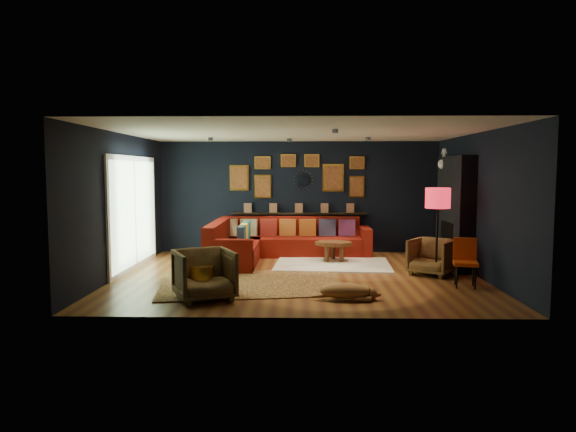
{
  "coord_description": "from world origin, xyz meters",
  "views": [
    {
      "loc": [
        0.02,
        -9.29,
        1.91
      ],
      "look_at": [
        -0.2,
        0.3,
        1.07
      ],
      "focal_mm": 32.0,
      "sensor_mm": 36.0,
      "label": 1
    }
  ],
  "objects_px": {
    "armchair_left": "(204,272)",
    "gold_stool": "(202,282)",
    "coffee_table": "(334,245)",
    "floor_lamp": "(438,202)",
    "sectional": "(271,244)",
    "orange_chair": "(465,258)",
    "pouf": "(235,256)",
    "dog": "(345,288)",
    "armchair_right": "(432,255)"
  },
  "relations": [
    {
      "from": "sectional",
      "to": "pouf",
      "type": "bearing_deg",
      "value": -130.54
    },
    {
      "from": "armchair_left",
      "to": "pouf",
      "type": "bearing_deg",
      "value": 62.57
    },
    {
      "from": "coffee_table",
      "to": "orange_chair",
      "type": "distance_m",
      "value": 3.02
    },
    {
      "from": "gold_stool",
      "to": "floor_lamp",
      "type": "height_order",
      "value": "floor_lamp"
    },
    {
      "from": "sectional",
      "to": "coffee_table",
      "type": "height_order",
      "value": "sectional"
    },
    {
      "from": "sectional",
      "to": "floor_lamp",
      "type": "xyz_separation_m",
      "value": [
        3.11,
        -1.86,
        1.03
      ]
    },
    {
      "from": "armchair_right",
      "to": "dog",
      "type": "height_order",
      "value": "armchair_right"
    },
    {
      "from": "armchair_left",
      "to": "sectional",
      "type": "bearing_deg",
      "value": 52.39
    },
    {
      "from": "orange_chair",
      "to": "pouf",
      "type": "bearing_deg",
      "value": 167.65
    },
    {
      "from": "armchair_right",
      "to": "gold_stool",
      "type": "distance_m",
      "value": 4.3
    },
    {
      "from": "floor_lamp",
      "to": "sectional",
      "type": "bearing_deg",
      "value": 149.17
    },
    {
      "from": "sectional",
      "to": "armchair_left",
      "type": "bearing_deg",
      "value": -101.98
    },
    {
      "from": "armchair_left",
      "to": "coffee_table",
      "type": "bearing_deg",
      "value": 31.07
    },
    {
      "from": "armchair_left",
      "to": "armchair_right",
      "type": "height_order",
      "value": "armchair_left"
    },
    {
      "from": "floor_lamp",
      "to": "coffee_table",
      "type": "bearing_deg",
      "value": 140.69
    },
    {
      "from": "sectional",
      "to": "pouf",
      "type": "height_order",
      "value": "sectional"
    },
    {
      "from": "gold_stool",
      "to": "floor_lamp",
      "type": "xyz_separation_m",
      "value": [
        3.96,
        1.65,
        1.11
      ]
    },
    {
      "from": "armchair_left",
      "to": "armchair_right",
      "type": "bearing_deg",
      "value": 1.23
    },
    {
      "from": "coffee_table",
      "to": "pouf",
      "type": "xyz_separation_m",
      "value": [
        -2.04,
        -0.39,
        -0.16
      ]
    },
    {
      "from": "armchair_left",
      "to": "gold_stool",
      "type": "xyz_separation_m",
      "value": [
        -0.07,
        0.15,
        -0.17
      ]
    },
    {
      "from": "sectional",
      "to": "armchair_left",
      "type": "xyz_separation_m",
      "value": [
        -0.78,
        -3.65,
        0.09
      ]
    },
    {
      "from": "armchair_right",
      "to": "floor_lamp",
      "type": "xyz_separation_m",
      "value": [
        0.05,
        -0.15,
        0.99
      ]
    },
    {
      "from": "pouf",
      "to": "orange_chair",
      "type": "bearing_deg",
      "value": -24.41
    },
    {
      "from": "orange_chair",
      "to": "dog",
      "type": "height_order",
      "value": "orange_chair"
    },
    {
      "from": "pouf",
      "to": "gold_stool",
      "type": "bearing_deg",
      "value": -93.35
    },
    {
      "from": "gold_stool",
      "to": "floor_lamp",
      "type": "distance_m",
      "value": 4.43
    },
    {
      "from": "armchair_right",
      "to": "armchair_left",
      "type": "bearing_deg",
      "value": -117.88
    },
    {
      "from": "pouf",
      "to": "armchair_right",
      "type": "bearing_deg",
      "value": -13.61
    },
    {
      "from": "armchair_right",
      "to": "floor_lamp",
      "type": "relative_size",
      "value": 0.46
    },
    {
      "from": "dog",
      "to": "gold_stool",
      "type": "bearing_deg",
      "value": -177.67
    },
    {
      "from": "orange_chair",
      "to": "sectional",
      "type": "bearing_deg",
      "value": 154.0
    },
    {
      "from": "coffee_table",
      "to": "gold_stool",
      "type": "height_order",
      "value": "gold_stool"
    },
    {
      "from": "coffee_table",
      "to": "dog",
      "type": "bearing_deg",
      "value": -90.82
    },
    {
      "from": "armchair_right",
      "to": "floor_lamp",
      "type": "bearing_deg",
      "value": -36.21
    },
    {
      "from": "armchair_right",
      "to": "dog",
      "type": "bearing_deg",
      "value": -97.52
    },
    {
      "from": "coffee_table",
      "to": "gold_stool",
      "type": "relative_size",
      "value": 1.84
    },
    {
      "from": "floor_lamp",
      "to": "dog",
      "type": "distance_m",
      "value": 2.78
    },
    {
      "from": "orange_chair",
      "to": "dog",
      "type": "distance_m",
      "value": 2.3
    },
    {
      "from": "pouf",
      "to": "armchair_right",
      "type": "xyz_separation_m",
      "value": [
        3.75,
        -0.91,
        0.18
      ]
    },
    {
      "from": "dog",
      "to": "armchair_right",
      "type": "bearing_deg",
      "value": 52.28
    },
    {
      "from": "coffee_table",
      "to": "floor_lamp",
      "type": "distance_m",
      "value": 2.49
    },
    {
      "from": "armchair_left",
      "to": "floor_lamp",
      "type": "distance_m",
      "value": 4.39
    },
    {
      "from": "sectional",
      "to": "gold_stool",
      "type": "height_order",
      "value": "sectional"
    },
    {
      "from": "sectional",
      "to": "dog",
      "type": "xyz_separation_m",
      "value": [
        1.31,
        -3.61,
        -0.14
      ]
    },
    {
      "from": "gold_stool",
      "to": "floor_lamp",
      "type": "relative_size",
      "value": 0.3
    },
    {
      "from": "sectional",
      "to": "armchair_right",
      "type": "xyz_separation_m",
      "value": [
        3.06,
        -1.71,
        0.05
      ]
    },
    {
      "from": "armchair_left",
      "to": "floor_lamp",
      "type": "height_order",
      "value": "floor_lamp"
    },
    {
      "from": "orange_chair",
      "to": "dog",
      "type": "relative_size",
      "value": 0.78
    },
    {
      "from": "coffee_table",
      "to": "armchair_right",
      "type": "height_order",
      "value": "armchair_right"
    },
    {
      "from": "armchair_left",
      "to": "orange_chair",
      "type": "xyz_separation_m",
      "value": [
        4.15,
        1.01,
        0.05
      ]
    }
  ]
}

